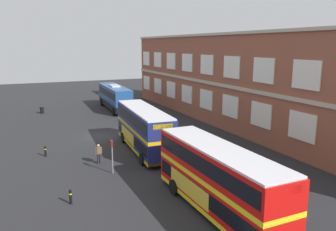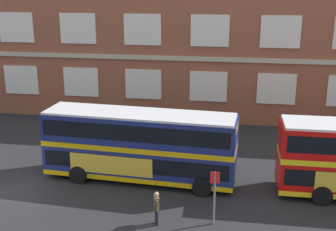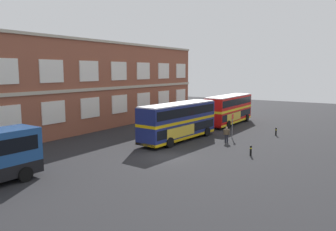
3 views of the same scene
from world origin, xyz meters
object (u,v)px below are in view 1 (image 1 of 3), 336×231
Objects in this scene: touring_coach at (115,97)px; safety_bollard_west at (45,151)px; bus_stand_flag at (112,153)px; waiting_passenger at (99,153)px; double_decker_middle at (218,179)px; double_decker_near at (144,128)px; station_litter_bin at (42,110)px; safety_bollard_east at (71,197)px.

touring_coach reaches higher than safety_bollard_west.
waiting_passenger is at bearing -170.13° from bus_stand_flag.
double_decker_near is at bearing 178.89° from double_decker_middle.
safety_bollard_east is (31.42, -0.65, -0.03)m from station_litter_bin.
double_decker_near is 1.01× the size of double_decker_middle.
waiting_passenger reaches higher than safety_bollard_east.
touring_coach reaches higher than station_litter_bin.
safety_bollard_west is at bearing -31.36° from touring_coach.
waiting_passenger reaches higher than safety_bollard_west.
safety_bollard_west is (-15.25, -8.51, -1.66)m from double_decker_middle.
safety_bollard_west is at bearing -102.78° from double_decker_near.
double_decker_near is at bearing 136.46° from bus_stand_flag.
double_decker_near and double_decker_middle have the same top height.
bus_stand_flag reaches higher than waiting_passenger.
station_litter_bin is at bearing -173.76° from waiting_passenger.
waiting_passenger is 2.81m from bus_stand_flag.
station_litter_bin is at bearing -173.40° from bus_stand_flag.
double_decker_near is 10.83× the size of station_litter_bin.
double_decker_near is 13.27m from double_decker_middle.
bus_stand_flag is 2.84× the size of safety_bollard_west.
double_decker_middle is at bearing -1.11° from double_decker_near.
double_decker_middle is at bearing 11.31° from station_litter_bin.
touring_coach is 10.88m from station_litter_bin.
bus_stand_flag is 7.98m from safety_bollard_west.
touring_coach is at bearing 171.50° from double_decker_near.
waiting_passenger is at bearing 6.24° from station_litter_bin.
double_decker_middle is at bearing 24.94° from bus_stand_flag.
waiting_passenger is at bearing -158.37° from double_decker_middle.
touring_coach is 11.74× the size of station_litter_bin.
station_litter_bin is 20.95m from safety_bollard_west.
touring_coach is 12.73× the size of safety_bollard_west.
double_decker_middle is 17.54m from safety_bollard_west.
double_decker_middle is 36.92m from station_litter_bin.
touring_coach is (-34.95, 3.50, -0.24)m from double_decker_middle.
safety_bollard_east is at bearing -26.70° from waiting_passenger.
bus_stand_flag is 27.64m from station_litter_bin.
touring_coach is 23.11m from safety_bollard_west.
double_decker_near is 11.90m from safety_bollard_east.
double_decker_near is 6.28m from bus_stand_flag.
double_decker_near reaches higher than touring_coach.
safety_bollard_west is (20.91, -1.28, -0.03)m from station_litter_bin.
touring_coach is 27.29m from bus_stand_flag.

